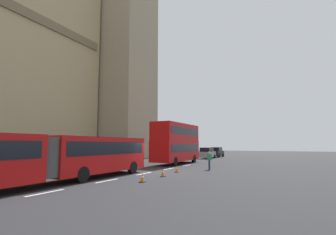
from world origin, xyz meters
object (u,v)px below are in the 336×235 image
articulated_bus (39,155)px  double_decker_bus (177,142)px  traffic_cone_west (142,178)px  traffic_cone_middle (163,173)px  traffic_cone_east (177,169)px  sedan_trailing (217,152)px  pedestrian_near_cones (209,160)px  sedan_lead (207,153)px

articulated_bus → double_decker_bus: (18.96, 0.00, 0.96)m
traffic_cone_west → traffic_cone_middle: (3.06, 0.13, 0.00)m
traffic_cone_west → traffic_cone_east: (6.18, 0.41, 0.00)m
sedan_trailing → traffic_cone_middle: size_ratio=7.59×
sedan_trailing → pedestrian_near_cones: (-24.15, -5.97, -0.00)m
double_decker_bus → traffic_cone_west: size_ratio=16.03×
traffic_cone_east → sedan_trailing: bearing=8.6°
articulated_bus → traffic_cone_west: 6.16m
double_decker_bus → pedestrian_near_cones: 7.96m
traffic_cone_east → double_decker_bus: bearing=24.4°
traffic_cone_east → sedan_lead: bearing=10.9°
pedestrian_near_cones → double_decker_bus: bearing=47.9°
traffic_cone_west → sedan_lead: bearing=9.3°
double_decker_bus → sedan_lead: 13.08m
articulated_bus → traffic_cone_west: articulated_bus is taller
sedan_lead → traffic_cone_middle: 25.13m
articulated_bus → sedan_trailing: (37.90, 0.22, -0.83)m
double_decker_bus → sedan_lead: double_decker_bus is taller
sedan_lead → pedestrian_near_cones: size_ratio=2.60×
double_decker_bus → sedan_lead: size_ratio=2.11×
articulated_bus → pedestrian_near_cones: size_ratio=11.03×
double_decker_bus → sedan_trailing: size_ratio=2.11×
sedan_trailing → double_decker_bus: bearing=-179.3°
traffic_cone_west → traffic_cone_east: bearing=3.8°
double_decker_bus → traffic_cone_east: double_decker_bus is taller
traffic_cone_west → traffic_cone_middle: size_ratio=1.00×
articulated_bus → traffic_cone_west: bearing=-46.5°
articulated_bus → traffic_cone_east: size_ratio=32.14×
articulated_bus → sedan_lead: bearing=0.4°
traffic_cone_west → traffic_cone_middle: same height
sedan_lead → pedestrian_near_cones: (-18.16, -5.97, -0.00)m
sedan_trailing → traffic_cone_west: size_ratio=7.59×
traffic_cone_middle → pedestrian_near_cones: pedestrian_near_cones is taller
articulated_bus → traffic_cone_middle: (7.18, -4.21, -1.46)m
articulated_bus → pedestrian_near_cones: 14.93m
double_decker_bus → pedestrian_near_cones: bearing=-132.1°
double_decker_bus → sedan_trailing: double_decker_bus is taller
sedan_lead → traffic_cone_east: sedan_lead is taller
double_decker_bus → traffic_cone_middle: double_decker_bus is taller
double_decker_bus → sedan_lead: (12.95, 0.22, -1.79)m
sedan_lead → traffic_cone_middle: bearing=-169.8°
sedan_lead → traffic_cone_west: sedan_lead is taller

